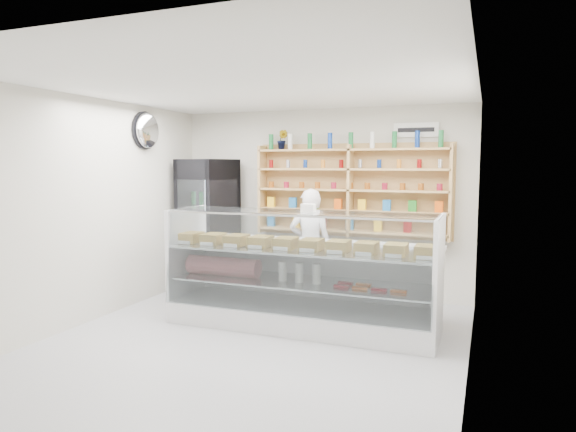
% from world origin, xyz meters
% --- Properties ---
extents(room, '(5.00, 5.00, 5.00)m').
position_xyz_m(room, '(0.00, 0.00, 1.40)').
color(room, '#A2A2A6').
rests_on(room, ground).
extents(display_counter, '(3.25, 0.97, 1.41)m').
position_xyz_m(display_counter, '(0.30, 0.81, 0.38)').
color(display_counter, white).
rests_on(display_counter, floor).
extents(shop_worker, '(0.67, 0.52, 1.63)m').
position_xyz_m(shop_worker, '(0.02, 1.94, 0.82)').
color(shop_worker, white).
rests_on(shop_worker, floor).
extents(drinks_cooler, '(0.88, 0.86, 2.05)m').
position_xyz_m(drinks_cooler, '(-1.69, 2.02, 1.03)').
color(drinks_cooler, black).
rests_on(drinks_cooler, floor).
extents(wall_shelving, '(2.84, 0.28, 1.33)m').
position_xyz_m(wall_shelving, '(0.50, 2.34, 1.59)').
color(wall_shelving, tan).
rests_on(wall_shelving, back_wall).
extents(potted_plant, '(0.16, 0.13, 0.30)m').
position_xyz_m(potted_plant, '(-0.56, 2.34, 2.34)').
color(potted_plant, '#1E6626').
rests_on(potted_plant, wall_shelving).
extents(security_mirror, '(0.15, 0.50, 0.50)m').
position_xyz_m(security_mirror, '(-2.17, 1.20, 2.45)').
color(security_mirror, silver).
rests_on(security_mirror, left_wall).
extents(wall_sign, '(0.62, 0.03, 0.20)m').
position_xyz_m(wall_sign, '(1.40, 2.47, 2.45)').
color(wall_sign, white).
rests_on(wall_sign, back_wall).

